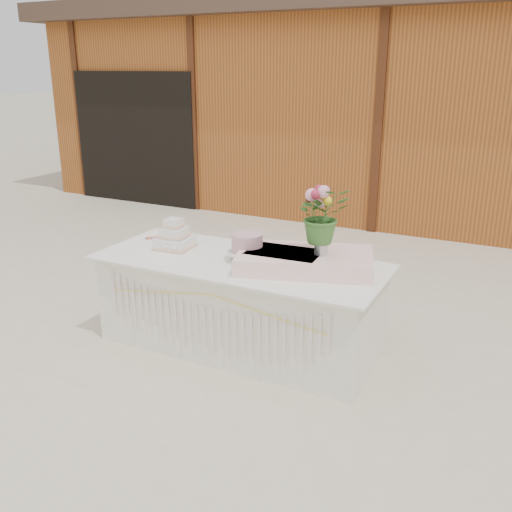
# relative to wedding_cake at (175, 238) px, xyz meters

# --- Properties ---
(ground) EXTENTS (80.00, 80.00, 0.00)m
(ground) POSITION_rel_wedding_cake_xyz_m (0.66, -0.04, -0.86)
(ground) COLOR beige
(ground) RESTS_ON ground
(barn) EXTENTS (12.60, 4.60, 3.30)m
(barn) POSITION_rel_wedding_cake_xyz_m (0.65, 5.95, 0.82)
(barn) COLOR #9B5120
(barn) RESTS_ON ground
(cake_table) EXTENTS (2.40, 1.00, 0.77)m
(cake_table) POSITION_rel_wedding_cake_xyz_m (0.66, -0.05, -0.47)
(cake_table) COLOR white
(cake_table) RESTS_ON ground
(wedding_cake) EXTENTS (0.32, 0.32, 0.26)m
(wedding_cake) POSITION_rel_wedding_cake_xyz_m (0.00, 0.00, 0.00)
(wedding_cake) COLOR white
(wedding_cake) RESTS_ON cake_table
(pink_cake_stand) EXTENTS (0.32, 0.32, 0.23)m
(pink_cake_stand) POSITION_rel_wedding_cake_xyz_m (0.73, -0.03, 0.04)
(pink_cake_stand) COLOR silver
(pink_cake_stand) RESTS_ON cake_table
(satin_runner) EXTENTS (1.17, 0.88, 0.13)m
(satin_runner) POSITION_rel_wedding_cake_xyz_m (1.21, 0.02, -0.02)
(satin_runner) COLOR #FED4CC
(satin_runner) RESTS_ON cake_table
(flower_vase) EXTENTS (0.10, 0.10, 0.14)m
(flower_vase) POSITION_rel_wedding_cake_xyz_m (1.33, 0.04, 0.11)
(flower_vase) COLOR #B9B9BE
(flower_vase) RESTS_ON satin_runner
(bouquet) EXTENTS (0.52, 0.51, 0.44)m
(bouquet) POSITION_rel_wedding_cake_xyz_m (1.33, 0.04, 0.40)
(bouquet) COLOR #38692A
(bouquet) RESTS_ON flower_vase
(loose_flowers) EXTENTS (0.20, 0.35, 0.02)m
(loose_flowers) POSITION_rel_wedding_cake_xyz_m (-0.39, 0.04, -0.08)
(loose_flowers) COLOR #D38191
(loose_flowers) RESTS_ON cake_table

